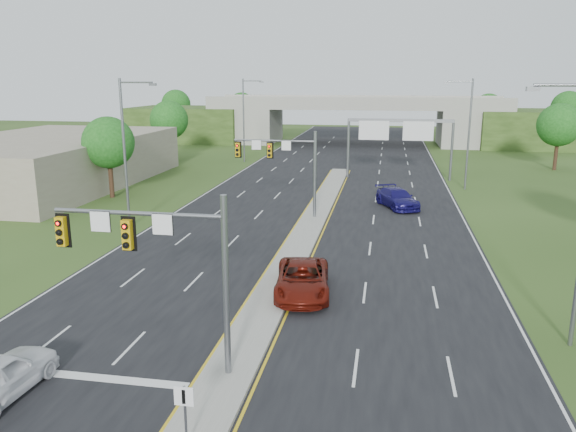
# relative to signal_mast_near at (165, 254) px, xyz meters

# --- Properties ---
(ground) EXTENTS (240.00, 240.00, 0.00)m
(ground) POSITION_rel_signal_mast_near_xyz_m (2.26, 0.07, -4.73)
(ground) COLOR #2A4117
(ground) RESTS_ON ground
(road) EXTENTS (24.00, 160.00, 0.02)m
(road) POSITION_rel_signal_mast_near_xyz_m (2.26, 35.07, -4.72)
(road) COLOR black
(road) RESTS_ON ground
(median) EXTENTS (2.00, 54.00, 0.16)m
(median) POSITION_rel_signal_mast_near_xyz_m (2.26, 23.07, -4.63)
(median) COLOR gray
(median) RESTS_ON road
(lane_markings) EXTENTS (23.72, 160.00, 0.01)m
(lane_markings) POSITION_rel_signal_mast_near_xyz_m (1.66, 28.99, -4.70)
(lane_markings) COLOR gold
(lane_markings) RESTS_ON road
(signal_mast_near) EXTENTS (6.62, 0.60, 7.00)m
(signal_mast_near) POSITION_rel_signal_mast_near_xyz_m (0.00, 0.00, 0.00)
(signal_mast_near) COLOR slate
(signal_mast_near) RESTS_ON ground
(signal_mast_far) EXTENTS (6.62, 0.60, 7.00)m
(signal_mast_far) POSITION_rel_signal_mast_near_xyz_m (0.00, 25.00, 0.00)
(signal_mast_far) COLOR slate
(signal_mast_far) RESTS_ON ground
(keep_right_sign) EXTENTS (0.60, 0.13, 2.20)m
(keep_right_sign) POSITION_rel_signal_mast_near_xyz_m (2.26, -4.45, -3.21)
(keep_right_sign) COLOR slate
(keep_right_sign) RESTS_ON ground
(sign_gantry) EXTENTS (11.58, 0.44, 6.67)m
(sign_gantry) POSITION_rel_signal_mast_near_xyz_m (8.95, 44.99, 0.51)
(sign_gantry) COLOR slate
(sign_gantry) RESTS_ON ground
(overpass) EXTENTS (80.00, 14.00, 8.10)m
(overpass) POSITION_rel_signal_mast_near_xyz_m (2.26, 80.07, -1.17)
(overpass) COLOR gray
(overpass) RESTS_ON ground
(lightpole_l_mid) EXTENTS (2.85, 0.25, 11.00)m
(lightpole_l_mid) POSITION_rel_signal_mast_near_xyz_m (-11.03, 20.07, 1.38)
(lightpole_l_mid) COLOR slate
(lightpole_l_mid) RESTS_ON ground
(lightpole_l_far) EXTENTS (2.85, 0.25, 11.00)m
(lightpole_l_far) POSITION_rel_signal_mast_near_xyz_m (-11.03, 55.07, 1.38)
(lightpole_l_far) COLOR slate
(lightpole_l_far) RESTS_ON ground
(lightpole_r_far) EXTENTS (2.85, 0.25, 11.00)m
(lightpole_r_far) POSITION_rel_signal_mast_near_xyz_m (15.56, 40.07, 1.38)
(lightpole_r_far) COLOR slate
(lightpole_r_far) RESTS_ON ground
(tree_l_near) EXTENTS (4.80, 4.80, 7.60)m
(tree_l_near) POSITION_rel_signal_mast_near_xyz_m (-17.74, 30.07, 0.45)
(tree_l_near) COLOR #382316
(tree_l_near) RESTS_ON ground
(tree_l_mid) EXTENTS (5.20, 5.20, 8.12)m
(tree_l_mid) POSITION_rel_signal_mast_near_xyz_m (-21.74, 55.07, 0.78)
(tree_l_mid) COLOR #382316
(tree_l_mid) RESTS_ON ground
(tree_r_mid) EXTENTS (5.20, 5.20, 8.12)m
(tree_r_mid) POSITION_rel_signal_mast_near_xyz_m (28.26, 55.07, 0.78)
(tree_r_mid) COLOR #382316
(tree_r_mid) RESTS_ON ground
(tree_back_a) EXTENTS (6.00, 6.00, 8.85)m
(tree_back_a) POSITION_rel_signal_mast_near_xyz_m (-35.74, 94.07, 1.11)
(tree_back_a) COLOR #382316
(tree_back_a) RESTS_ON ground
(tree_back_b) EXTENTS (5.60, 5.60, 8.32)m
(tree_back_b) POSITION_rel_signal_mast_near_xyz_m (-21.74, 94.07, 0.78)
(tree_back_b) COLOR #382316
(tree_back_b) RESTS_ON ground
(tree_back_c) EXTENTS (5.60, 5.60, 8.32)m
(tree_back_c) POSITION_rel_signal_mast_near_xyz_m (26.26, 94.07, 0.78)
(tree_back_c) COLOR #382316
(tree_back_c) RESTS_ON ground
(tree_back_d) EXTENTS (6.00, 6.00, 8.85)m
(tree_back_d) POSITION_rel_signal_mast_near_xyz_m (40.26, 94.07, 1.11)
(tree_back_d) COLOR #382316
(tree_back_d) RESTS_ON ground
(commercial_building) EXTENTS (18.00, 30.00, 5.00)m
(commercial_building) POSITION_rel_signal_mast_near_xyz_m (-27.74, 35.07, -2.23)
(commercial_building) COLOR gray
(commercial_building) RESTS_ON ground
(car_far_a) EXTENTS (3.41, 6.16, 1.63)m
(car_far_a) POSITION_rel_signal_mast_near_xyz_m (3.76, 8.79, -3.89)
(car_far_a) COLOR #581108
(car_far_a) RESTS_ON road
(car_far_b) EXTENTS (4.36, 6.09, 1.64)m
(car_far_b) POSITION_rel_signal_mast_near_xyz_m (8.85, 30.34, -3.89)
(car_far_b) COLOR #120D53
(car_far_b) RESTS_ON road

